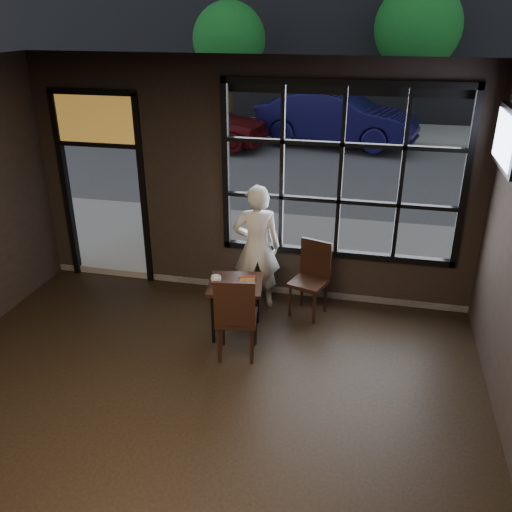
% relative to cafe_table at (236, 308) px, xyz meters
% --- Properties ---
extents(floor, '(6.00, 7.00, 0.02)m').
position_rel_cafe_table_xyz_m(floor, '(-0.11, -2.37, -0.36)').
color(floor, black).
rests_on(floor, ground).
extents(ceiling, '(6.00, 7.00, 0.02)m').
position_rel_cafe_table_xyz_m(ceiling, '(-0.11, -2.37, 2.86)').
color(ceiling, black).
rests_on(ceiling, ground).
extents(window_frame, '(3.06, 0.12, 2.28)m').
position_rel_cafe_table_xyz_m(window_frame, '(1.09, 1.13, 1.45)').
color(window_frame, black).
rests_on(window_frame, ground).
extents(stained_transom, '(1.20, 0.06, 0.70)m').
position_rel_cafe_table_xyz_m(stained_transom, '(-2.21, 1.13, 2.00)').
color(stained_transom, orange).
rests_on(stained_transom, ground).
extents(street_asphalt, '(60.00, 41.00, 0.04)m').
position_rel_cafe_table_xyz_m(street_asphalt, '(-0.11, 21.63, -0.37)').
color(street_asphalt, '#545456').
rests_on(street_asphalt, ground).
extents(cafe_table, '(0.73, 0.73, 0.69)m').
position_rel_cafe_table_xyz_m(cafe_table, '(0.00, 0.00, 0.00)').
color(cafe_table, black).
rests_on(cafe_table, floor).
extents(chair_near, '(0.52, 0.52, 1.04)m').
position_rel_cafe_table_xyz_m(chair_near, '(0.13, -0.45, 0.17)').
color(chair_near, black).
rests_on(chair_near, floor).
extents(chair_window, '(0.54, 0.54, 0.99)m').
position_rel_cafe_table_xyz_m(chair_window, '(0.81, 0.65, 0.15)').
color(chair_window, black).
rests_on(chair_window, floor).
extents(man, '(0.69, 0.54, 1.69)m').
position_rel_cafe_table_xyz_m(man, '(0.09, 0.75, 0.50)').
color(man, silver).
rests_on(man, floor).
extents(hotdog, '(0.21, 0.14, 0.06)m').
position_rel_cafe_table_xyz_m(hotdog, '(0.13, 0.08, 0.37)').
color(hotdog, tan).
rests_on(hotdog, cafe_table).
extents(cup, '(0.12, 0.12, 0.10)m').
position_rel_cafe_table_xyz_m(cup, '(-0.22, -0.06, 0.39)').
color(cup, silver).
rests_on(cup, cafe_table).
extents(tv, '(0.12, 1.04, 0.61)m').
position_rel_cafe_table_xyz_m(tv, '(2.82, 0.40, 2.12)').
color(tv, black).
rests_on(tv, wall_right).
extents(navy_car, '(4.81, 2.48, 1.51)m').
position_rel_cafe_table_xyz_m(navy_car, '(0.28, 10.39, 0.51)').
color(navy_car, '#100E3E').
rests_on(navy_car, street_asphalt).
extents(maroon_car, '(4.13, 2.04, 1.35)m').
position_rel_cafe_table_xyz_m(maroon_car, '(-3.54, 9.49, 0.43)').
color(maroon_car, '#5A0F12').
rests_on(maroon_car, street_asphalt).
extents(tree_left, '(2.34, 2.34, 4.00)m').
position_rel_cafe_table_xyz_m(tree_left, '(-3.44, 12.46, 2.47)').
color(tree_left, '#332114').
rests_on(tree_left, street_asphalt).
extents(tree_right, '(2.66, 2.66, 4.54)m').
position_rel_cafe_table_xyz_m(tree_right, '(2.40, 13.09, 2.85)').
color(tree_right, '#332114').
rests_on(tree_right, street_asphalt).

